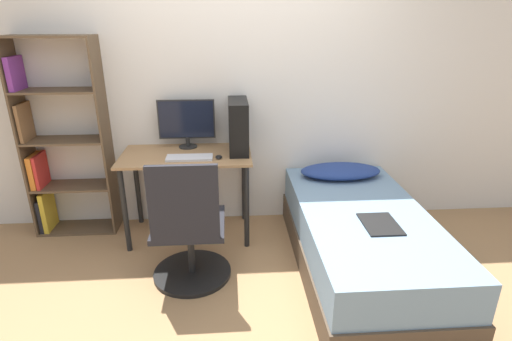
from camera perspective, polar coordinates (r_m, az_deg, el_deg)
ground_plane at (r=2.86m, az=-2.19°, el=-18.97°), size 14.00×14.00×0.00m
wall_back at (r=3.58m, az=-3.24°, el=11.65°), size 8.00×0.05×2.50m
desk at (r=3.45m, az=-9.83°, el=0.44°), size 1.09×0.60×0.76m
bookshelf at (r=3.83m, az=-26.60°, el=2.87°), size 0.69×0.28×1.71m
office_chair at (r=2.94m, az=-9.54°, el=-9.38°), size 0.59×0.59×0.98m
bed at (r=3.19m, az=14.76°, el=-9.62°), size 0.94×1.86×0.50m
pillow at (r=3.63m, az=11.98°, el=-0.07°), size 0.71×0.36×0.11m
magazine at (r=2.90m, az=17.32°, el=-7.31°), size 0.24×0.32×0.01m
monitor at (r=3.53m, az=-9.89°, el=6.92°), size 0.49×0.16×0.42m
keyboard at (r=3.29m, az=-9.48°, el=1.83°), size 0.37×0.15×0.02m
pc_tower at (r=3.39m, az=-2.55°, el=6.37°), size 0.16×0.43×0.44m
mouse at (r=3.27m, az=-5.35°, el=1.94°), size 0.06×0.09×0.02m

